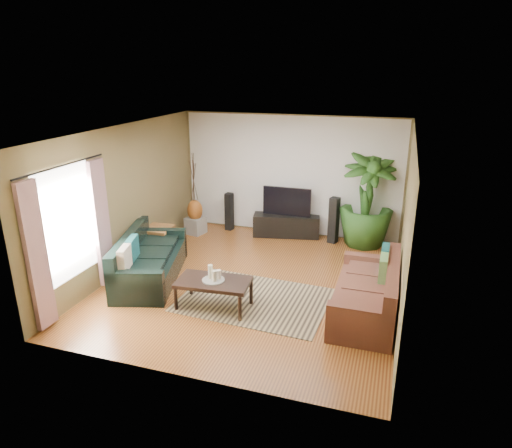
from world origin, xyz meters
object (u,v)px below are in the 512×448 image
at_px(vase, 195,210).
at_px(side_table, 158,241).
at_px(pedestal, 196,225).
at_px(tv_stand, 286,225).
at_px(television, 287,201).
at_px(speaker_left, 229,212).
at_px(sofa_left, 150,257).
at_px(coffee_table, 214,294).
at_px(potted_plant, 367,200).
at_px(sofa_right, 366,289).
at_px(speaker_right, 334,220).

relative_size(vase, side_table, 0.83).
bearing_deg(pedestal, tv_stand, 13.29).
relative_size(tv_stand, television, 1.36).
distance_m(speaker_left, pedestal, 0.85).
relative_size(tv_stand, speaker_left, 1.67).
xyz_separation_m(speaker_left, vase, (-0.66, -0.48, 0.11)).
bearing_deg(vase, television, 13.29).
distance_m(sofa_left, pedestal, 2.43).
height_order(coffee_table, speaker_left, speaker_left).
xyz_separation_m(potted_plant, vase, (-3.78, -0.48, -0.45)).
height_order(television, potted_plant, potted_plant).
bearing_deg(tv_stand, sofa_right, -67.01).
bearing_deg(coffee_table, sofa_left, 152.82).
xyz_separation_m(sofa_right, speaker_right, (-0.94, 2.89, 0.08)).
relative_size(television, pedestal, 2.85).
bearing_deg(sofa_right, vase, -121.37).
relative_size(television, side_table, 1.86).
height_order(coffee_table, television, television).
xyz_separation_m(sofa_left, sofa_right, (3.83, -0.08, 0.00)).
distance_m(sofa_right, television, 3.62).
relative_size(speaker_left, speaker_right, 0.87).
bearing_deg(potted_plant, pedestal, -172.73).
xyz_separation_m(sofa_right, side_table, (-4.26, 1.13, -0.13)).
distance_m(sofa_right, side_table, 4.41).
height_order(speaker_right, pedestal, speaker_right).
bearing_deg(speaker_right, pedestal, -157.47).
xyz_separation_m(tv_stand, pedestal, (-2.04, -0.48, -0.06)).
bearing_deg(sofa_left, potted_plant, -66.75).
bearing_deg(sofa_right, television, -145.64).
bearing_deg(speaker_left, sofa_left, -90.55).
relative_size(television, speaker_left, 1.23).
distance_m(speaker_right, pedestal, 3.16).
distance_m(pedestal, side_table, 1.38).
bearing_deg(speaker_left, coffee_table, -65.27).
distance_m(coffee_table, speaker_left, 3.69).
xyz_separation_m(speaker_left, pedestal, (-0.66, -0.48, -0.25)).
distance_m(coffee_table, potted_plant, 4.14).
bearing_deg(speaker_left, potted_plant, 7.71).
height_order(tv_stand, pedestal, tv_stand).
relative_size(speaker_right, side_table, 1.74).
bearing_deg(vase, pedestal, 0.00).
distance_m(coffee_table, side_table, 2.56).
bearing_deg(speaker_left, sofa_right, -33.38).
bearing_deg(speaker_left, television, 7.71).
relative_size(speaker_left, pedestal, 2.33).
bearing_deg(sofa_left, television, -47.95).
distance_m(coffee_table, vase, 3.51).
relative_size(sofa_right, vase, 4.18).
distance_m(coffee_table, pedestal, 3.50).
bearing_deg(potted_plant, speaker_left, 180.00).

